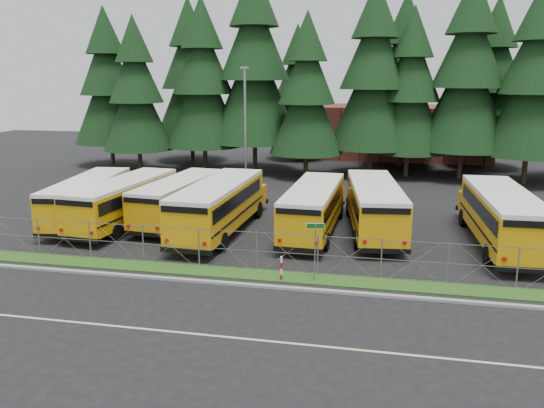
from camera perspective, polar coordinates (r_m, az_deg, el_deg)
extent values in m
plane|color=black|center=(27.20, 0.93, -6.55)|extent=(120.00, 120.00, 0.00)
cube|color=gray|center=(24.35, -0.42, -8.87)|extent=(50.00, 0.25, 0.12)
cube|color=#224714|center=(25.63, 0.23, -7.76)|extent=(50.00, 1.40, 0.06)
cube|color=beige|center=(20.05, -3.39, -14.23)|extent=(50.00, 0.12, 0.01)
cube|color=brown|center=(65.45, 12.68, 7.64)|extent=(22.00, 10.00, 6.00)
cylinder|color=gray|center=(24.75, 4.64, -5.22)|extent=(0.06, 0.06, 2.80)
cube|color=#0C5415|center=(24.37, 4.69, -2.37)|extent=(0.79, 0.18, 0.22)
cube|color=white|center=(24.37, 4.69, -2.37)|extent=(0.83, 0.18, 0.26)
cube|color=#0C5415|center=(24.44, 4.68, -2.91)|extent=(0.13, 0.54, 0.18)
cylinder|color=#B20C0C|center=(24.96, 1.01, -6.96)|extent=(0.11, 0.11, 1.20)
cylinder|color=gray|center=(44.11, -2.87, 7.86)|extent=(0.20, 0.20, 10.00)
cube|color=gray|center=(43.90, -2.95, 14.43)|extent=(0.70, 0.35, 0.18)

